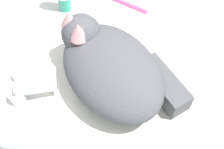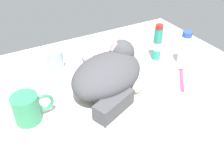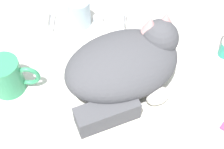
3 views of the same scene
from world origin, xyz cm
name	(u,v)px [view 1 (image 1 of 3)]	position (x,y,z in cm)	size (l,w,h in cm)	color
ground_plane	(112,89)	(0.00, 0.00, -1.50)	(110.00, 82.50, 3.00)	silver
sink_basin	(112,85)	(0.00, 0.00, 0.36)	(33.97, 33.97, 0.71)	white
faucet	(24,94)	(0.00, 19.40, 2.25)	(14.66, 10.76, 5.10)	silver
cat	(111,66)	(1.07, 0.14, 6.52)	(31.95, 29.31, 14.32)	#4C4C51
rinse_cup	(18,139)	(-11.00, 20.25, 3.95)	(6.26, 6.26, 7.91)	silver
toothbrush	(120,0)	(26.63, -6.71, 0.52)	(10.54, 12.24, 1.60)	#D83F72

